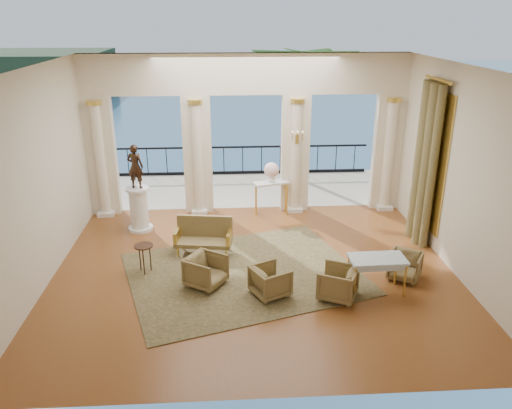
{
  "coord_description": "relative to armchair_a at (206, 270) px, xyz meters",
  "views": [
    {
      "loc": [
        -0.56,
        -10.0,
        5.5
      ],
      "look_at": [
        0.07,
        0.6,
        1.4
      ],
      "focal_mm": 35.0,
      "sensor_mm": 36.0,
      "label": 1
    }
  ],
  "objects": [
    {
      "name": "statue",
      "position": [
        -1.87,
        3.06,
        1.41
      ],
      "size": [
        0.48,
        0.37,
        1.17
      ],
      "primitive_type": "imported",
      "rotation": [
        0.0,
        0.0,
        2.91
      ],
      "color": "black",
      "rests_on": "pedestal"
    },
    {
      "name": "sea",
      "position": [
        1.07,
        60.53,
        -6.38
      ],
      "size": [
        160.0,
        160.0,
        0.0
      ],
      "primitive_type": "plane",
      "color": "teal",
      "rests_on": "ground"
    },
    {
      "name": "console_table",
      "position": [
        1.76,
        4.08,
        0.41
      ],
      "size": [
        1.07,
        0.64,
        0.95
      ],
      "rotation": [
        0.0,
        0.0,
        0.26
      ],
      "color": "silver",
      "rests_on": "ground"
    },
    {
      "name": "armchair_a",
      "position": [
        0.0,
        0.0,
        0.0
      ],
      "size": [
        0.97,
        0.98,
        0.75
      ],
      "primitive_type": "imported",
      "rotation": [
        0.0,
        0.0,
        1.0
      ],
      "color": "#45371B",
      "rests_on": "ground"
    },
    {
      "name": "game_table",
      "position": [
        3.56,
        -0.47,
        0.33
      ],
      "size": [
        1.17,
        0.66,
        0.79
      ],
      "rotation": [
        0.0,
        0.0,
        0.03
      ],
      "color": "#A3BCD2",
      "rests_on": "ground"
    },
    {
      "name": "pedestal",
      "position": [
        -1.87,
        3.06,
        0.2
      ],
      "size": [
        0.66,
        0.66,
        1.2
      ],
      "color": "silver",
      "rests_on": "ground"
    },
    {
      "name": "rug",
      "position": [
        0.83,
        0.44,
        -0.37
      ],
      "size": [
        5.9,
        5.17,
        0.02
      ],
      "primitive_type": "cube",
      "rotation": [
        0.0,
        0.0,
        0.3
      ],
      "color": "#2E361B",
      "rests_on": "ground"
    },
    {
      "name": "terrace",
      "position": [
        1.07,
        6.33,
        -0.43
      ],
      "size": [
        10.0,
        3.6,
        0.1
      ],
      "primitive_type": "cube",
      "color": "#A59D8A",
      "rests_on": "ground"
    },
    {
      "name": "arcade",
      "position": [
        1.07,
        4.35,
        2.21
      ],
      "size": [
        9.0,
        0.56,
        4.5
      ],
      "color": "beige",
      "rests_on": "ground"
    },
    {
      "name": "urn",
      "position": [
        1.76,
        4.08,
        0.9
      ],
      "size": [
        0.43,
        0.43,
        0.57
      ],
      "color": "white",
      "rests_on": "console_table"
    },
    {
      "name": "wall_sconce",
      "position": [
        2.47,
        4.04,
        1.85
      ],
      "size": [
        0.3,
        0.11,
        0.33
      ],
      "color": "gold",
      "rests_on": "arcade"
    },
    {
      "name": "armchair_d",
      "position": [
        1.34,
        -0.48,
        -0.02
      ],
      "size": [
        0.89,
        0.91,
        0.71
      ],
      "primitive_type": "imported",
      "rotation": [
        0.0,
        0.0,
        2.04
      ],
      "color": "#45371B",
      "rests_on": "ground"
    },
    {
      "name": "palm_tree",
      "position": [
        3.07,
        7.13,
        3.72
      ],
      "size": [
        2.0,
        2.0,
        4.5
      ],
      "color": "#4C3823",
      "rests_on": "terrace"
    },
    {
      "name": "window_frame",
      "position": [
        5.54,
        2.03,
        1.72
      ],
      "size": [
        0.04,
        1.6,
        3.4
      ],
      "primitive_type": "cube",
      "color": "gold",
      "rests_on": "room_walls"
    },
    {
      "name": "armchair_b",
      "position": [
        4.36,
        0.04,
        -0.04
      ],
      "size": [
        0.88,
        0.86,
        0.67
      ],
      "primitive_type": "imported",
      "rotation": [
        0.0,
        0.0,
        -0.54
      ],
      "color": "#45371B",
      "rests_on": "ground"
    },
    {
      "name": "floor",
      "position": [
        1.07,
        0.53,
        -0.38
      ],
      "size": [
        9.0,
        9.0,
        0.0
      ],
      "primitive_type": "plane",
      "color": "#441B09",
      "rests_on": "ground"
    },
    {
      "name": "balustrade",
      "position": [
        1.07,
        7.93,
        0.03
      ],
      "size": [
        9.0,
        0.06,
        1.03
      ],
      "color": "black",
      "rests_on": "terrace"
    },
    {
      "name": "side_table",
      "position": [
        -1.39,
        0.64,
        0.21
      ],
      "size": [
        0.42,
        0.42,
        0.68
      ],
      "color": "black",
      "rests_on": "ground"
    },
    {
      "name": "armchair_c",
      "position": [
        2.71,
        -0.67,
        -0.0
      ],
      "size": [
        0.93,
        0.95,
        0.75
      ],
      "primitive_type": "imported",
      "rotation": [
        0.0,
        0.0,
        -2.02
      ],
      "color": "#45371B",
      "rests_on": "ground"
    },
    {
      "name": "room_walls",
      "position": [
        1.07,
        -0.59,
        2.5
      ],
      "size": [
        9.0,
        9.0,
        9.0
      ],
      "color": "beige",
      "rests_on": "ground"
    },
    {
      "name": "settee",
      "position": [
        -0.1,
        1.6,
        0.07
      ],
      "size": [
        1.43,
        0.76,
        0.9
      ],
      "rotation": [
        0.0,
        0.0,
        -0.14
      ],
      "color": "#45371B",
      "rests_on": "ground"
    },
    {
      "name": "headland",
      "position": [
        -28.93,
        70.53,
        -3.38
      ],
      "size": [
        22.0,
        18.0,
        6.0
      ],
      "primitive_type": "cube",
      "color": "black",
      "rests_on": "sea"
    },
    {
      "name": "curtain",
      "position": [
        5.35,
        2.03,
        1.64
      ],
      "size": [
        0.33,
        1.4,
        4.09
      ],
      "color": "brown",
      "rests_on": "ground"
    }
  ]
}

